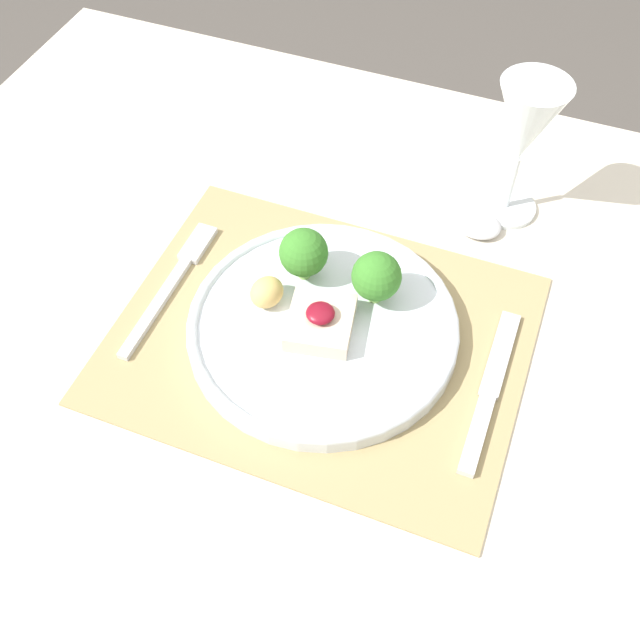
# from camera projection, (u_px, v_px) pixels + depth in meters

# --- Properties ---
(ground_plane) EXTENTS (8.00, 8.00, 0.00)m
(ground_plane) POSITION_uv_depth(u_px,v_px,m) (320.00, 575.00, 1.39)
(ground_plane) COLOR #4C4742
(dining_table) EXTENTS (1.17, 0.94, 0.75)m
(dining_table) POSITION_uv_depth(u_px,v_px,m) (320.00, 391.00, 0.87)
(dining_table) COLOR beige
(dining_table) RESTS_ON ground_plane
(placemat) EXTENTS (0.43, 0.34, 0.00)m
(placemat) POSITION_uv_depth(u_px,v_px,m) (320.00, 338.00, 0.79)
(placemat) COLOR #9E895B
(placemat) RESTS_ON dining_table
(dinner_plate) EXTENTS (0.29, 0.29, 0.08)m
(dinner_plate) POSITION_uv_depth(u_px,v_px,m) (321.00, 318.00, 0.78)
(dinner_plate) COLOR silver
(dinner_plate) RESTS_ON placemat
(fork) EXTENTS (0.02, 0.20, 0.01)m
(fork) POSITION_uv_depth(u_px,v_px,m) (175.00, 278.00, 0.84)
(fork) COLOR silver
(fork) RESTS_ON placemat
(knife) EXTENTS (0.02, 0.20, 0.01)m
(knife) POSITION_uv_depth(u_px,v_px,m) (487.00, 399.00, 0.74)
(knife) COLOR silver
(knife) RESTS_ON placemat
(spoon) EXTENTS (0.19, 0.04, 0.02)m
(spoon) POSITION_uv_depth(u_px,v_px,m) (463.00, 222.00, 0.89)
(spoon) COLOR silver
(spoon) RESTS_ON dining_table
(wine_glass_near) EXTENTS (0.08, 0.08, 0.18)m
(wine_glass_near) POSITION_uv_depth(u_px,v_px,m) (526.00, 128.00, 0.82)
(wine_glass_near) COLOR white
(wine_glass_near) RESTS_ON dining_table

